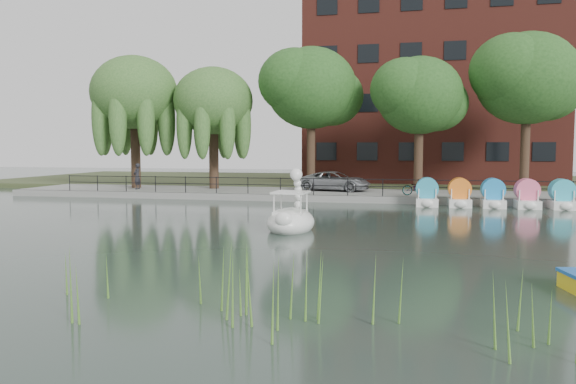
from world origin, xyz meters
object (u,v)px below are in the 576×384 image
(pedestrian, at_px, (137,174))
(swan_boat, at_px, (291,217))
(bicycle, at_px, (417,187))
(minivan, at_px, (335,180))

(pedestrian, bearing_deg, swan_boat, 44.99)
(bicycle, relative_size, swan_boat, 0.59)
(minivan, height_order, pedestrian, pedestrian)
(minivan, relative_size, pedestrian, 2.60)
(pedestrian, bearing_deg, bicycle, 86.89)
(minivan, bearing_deg, swan_boat, -168.61)
(swan_boat, bearing_deg, pedestrian, 136.02)
(bicycle, height_order, pedestrian, pedestrian)
(bicycle, height_order, swan_boat, swan_boat)
(pedestrian, distance_m, swan_boat, 18.80)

